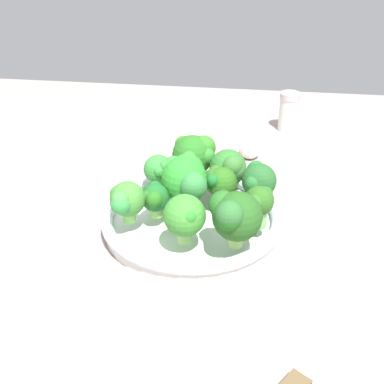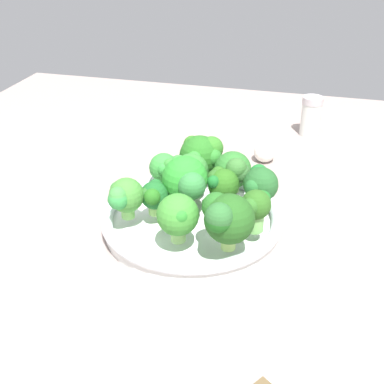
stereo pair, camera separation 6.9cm
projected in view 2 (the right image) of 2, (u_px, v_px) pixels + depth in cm
name	position (u px, v px, depth cm)	size (l,w,h in cm)	color
ground_plane	(203.00, 234.00, 73.25)	(130.00, 130.00, 2.50)	gray
bowl	(192.00, 219.00, 71.64)	(26.49, 26.49, 3.12)	white
broccoli_floret_0	(154.00, 195.00, 68.51)	(5.28, 4.05, 5.02)	#90C661
broccoli_floret_1	(222.00, 183.00, 70.79)	(4.72, 4.87, 5.57)	#86B460
broccoli_floret_2	(124.00, 196.00, 67.15)	(5.79, 5.16, 6.03)	#83CC61
broccoli_floret_3	(260.00, 184.00, 69.32)	(5.66, 5.01, 6.53)	#7ABF60
broccoli_floret_4	(234.00, 171.00, 73.45)	(6.22, 5.69, 6.46)	#83BF59
broccoli_floret_5	(178.00, 216.00, 62.29)	(5.52, 5.52, 6.75)	#90C869
broccoli_floret_6	(226.00, 218.00, 60.34)	(7.19, 6.95, 7.80)	#A0CC65
broccoli_floret_7	(190.00, 170.00, 73.64)	(6.03, 6.07, 6.26)	#9CCB63
broccoli_floret_8	(202.00, 154.00, 77.56)	(6.53, 6.97, 7.12)	#79BD54
broccoli_floret_9	(164.00, 168.00, 75.30)	(4.81, 4.69, 5.46)	#99D768
broccoli_floret_10	(185.00, 181.00, 68.76)	(7.44, 6.89, 7.92)	#84C35E
broccoli_floret_11	(256.00, 206.00, 64.68)	(4.90, 4.05, 6.02)	#78BF60
garlic_bulb	(265.00, 151.00, 90.53)	(4.04, 4.04, 4.04)	white
pepper_shaker	(311.00, 116.00, 100.29)	(4.14, 4.14, 8.20)	silver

